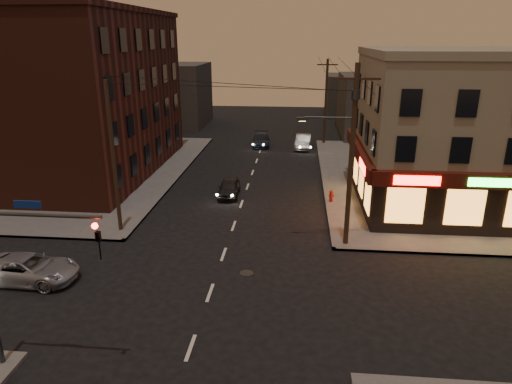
# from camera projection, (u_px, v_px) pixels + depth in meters

# --- Properties ---
(ground) EXTENTS (120.00, 120.00, 0.00)m
(ground) POSITION_uv_depth(u_px,v_px,m) (210.00, 293.00, 21.38)
(ground) COLOR black
(ground) RESTS_ON ground
(sidewalk_ne) EXTENTS (24.00, 28.00, 0.15)m
(sidewalk_ne) POSITION_uv_depth(u_px,v_px,m) (468.00, 181.00, 37.68)
(sidewalk_ne) COLOR #514F4C
(sidewalk_ne) RESTS_ON ground
(sidewalk_nw) EXTENTS (24.00, 28.00, 0.15)m
(sidewalk_nw) POSITION_uv_depth(u_px,v_px,m) (52.00, 170.00, 40.83)
(sidewalk_nw) COLOR #514F4C
(sidewalk_nw) RESTS_ON ground
(pizza_building) EXTENTS (15.85, 12.85, 10.50)m
(pizza_building) POSITION_uv_depth(u_px,v_px,m) (476.00, 130.00, 30.90)
(pizza_building) COLOR gray
(pizza_building) RESTS_ON sidewalk_ne
(brick_apartment) EXTENTS (12.00, 20.00, 13.00)m
(brick_apartment) POSITION_uv_depth(u_px,v_px,m) (80.00, 96.00, 38.39)
(brick_apartment) COLOR #492017
(brick_apartment) RESTS_ON sidewalk_nw
(bg_building_ne_a) EXTENTS (10.00, 12.00, 7.00)m
(bg_building_ne_a) POSITION_uv_depth(u_px,v_px,m) (383.00, 105.00, 54.81)
(bg_building_ne_a) COLOR #3F3D3A
(bg_building_ne_a) RESTS_ON ground
(bg_building_nw) EXTENTS (9.00, 10.00, 8.00)m
(bg_building_nw) POSITION_uv_depth(u_px,v_px,m) (172.00, 95.00, 60.78)
(bg_building_nw) COLOR #3F3D3A
(bg_building_nw) RESTS_ON ground
(bg_building_ne_b) EXTENTS (8.00, 8.00, 6.00)m
(bg_building_ne_b) POSITION_uv_depth(u_px,v_px,m) (353.00, 95.00, 68.34)
(bg_building_ne_b) COLOR #3F3D3A
(bg_building_ne_b) RESTS_ON ground
(utility_pole_main) EXTENTS (4.20, 0.44, 10.00)m
(utility_pole_main) POSITION_uv_depth(u_px,v_px,m) (350.00, 147.00, 24.39)
(utility_pole_main) COLOR #382619
(utility_pole_main) RESTS_ON sidewalk_ne
(utility_pole_far) EXTENTS (0.26, 0.26, 9.00)m
(utility_pole_far) POSITION_uv_depth(u_px,v_px,m) (326.00, 102.00, 49.42)
(utility_pole_far) COLOR #382619
(utility_pole_far) RESTS_ON sidewalk_ne
(utility_pole_west) EXTENTS (0.24, 0.24, 9.00)m
(utility_pole_west) POSITION_uv_depth(u_px,v_px,m) (113.00, 158.00, 26.59)
(utility_pole_west) COLOR #382619
(utility_pole_west) RESTS_ON sidewalk_nw
(traffic_signal) EXTENTS (4.49, 0.32, 6.47)m
(traffic_signal) POSITION_uv_depth(u_px,v_px,m) (10.00, 265.00, 15.24)
(traffic_signal) COLOR #333538
(traffic_signal) RESTS_ON ground
(suv_cross) EXTENTS (4.88, 2.36, 1.34)m
(suv_cross) POSITION_uv_depth(u_px,v_px,m) (28.00, 269.00, 22.20)
(suv_cross) COLOR gray
(suv_cross) RESTS_ON ground
(sedan_near) EXTENTS (1.63, 3.78, 1.27)m
(sedan_near) POSITION_uv_depth(u_px,v_px,m) (229.00, 187.00, 34.26)
(sedan_near) COLOR black
(sedan_near) RESTS_ON ground
(sedan_mid) EXTENTS (1.93, 4.53, 1.45)m
(sedan_mid) POSITION_uv_depth(u_px,v_px,m) (303.00, 142.00, 48.69)
(sedan_mid) COLOR gray
(sedan_mid) RESTS_ON ground
(sedan_far) EXTENTS (2.13, 4.62, 1.31)m
(sedan_far) POSITION_uv_depth(u_px,v_px,m) (261.00, 140.00, 49.79)
(sedan_far) COLOR #171F2F
(sedan_far) RESTS_ON ground
(fire_hydrant) EXTENTS (0.37, 0.37, 0.85)m
(fire_hydrant) POSITION_uv_depth(u_px,v_px,m) (331.00, 195.00, 32.58)
(fire_hydrant) COLOR #9F140E
(fire_hydrant) RESTS_ON sidewalk_ne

